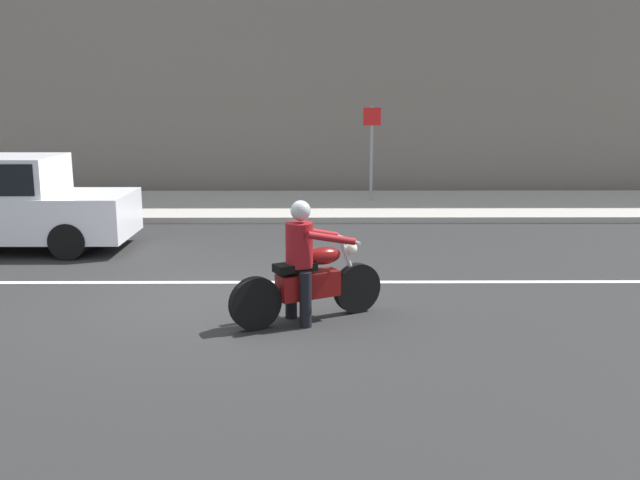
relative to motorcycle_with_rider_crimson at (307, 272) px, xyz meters
The scene contains 5 objects.
ground_plane 1.81m from the motorcycle_with_rider_crimson, 146.68° to the left, with size 80.00×80.00×0.00m, color #272727.
sidewalk_slab 9.06m from the motorcycle_with_rider_crimson, 98.99° to the left, with size 40.00×4.40×0.14m, color #A8A399.
lane_marking_stripe 2.10m from the motorcycle_with_rider_crimson, 114.07° to the left, with size 18.00×0.14×0.01m, color silver.
motorcycle_with_rider_crimson is the anchor object (origin of this frame).
street_sign_post 9.45m from the motorcycle_with_rider_crimson, 80.69° to the left, with size 0.44×0.08×2.37m.
Camera 1 is at (1.53, -9.33, 2.80)m, focal length 39.05 mm.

